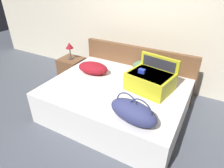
% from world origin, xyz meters
% --- Properties ---
extents(ground_plane, '(12.00, 12.00, 0.00)m').
position_xyz_m(ground_plane, '(0.00, 0.00, 0.00)').
color(ground_plane, '#4C515B').
extents(back_wall, '(8.00, 0.10, 2.60)m').
position_xyz_m(back_wall, '(0.00, 1.65, 1.30)').
color(back_wall, beige).
rests_on(back_wall, ground).
extents(bed, '(1.97, 1.54, 0.50)m').
position_xyz_m(bed, '(0.00, 0.40, 0.25)').
color(bed, silver).
rests_on(bed, ground).
extents(headboard, '(2.01, 0.08, 0.86)m').
position_xyz_m(headboard, '(0.00, 1.21, 0.43)').
color(headboard, brown).
rests_on(headboard, ground).
extents(hard_case_large, '(0.67, 0.58, 0.44)m').
position_xyz_m(hard_case_large, '(0.45, 0.57, 0.65)').
color(hard_case_large, gold).
rests_on(hard_case_large, bed).
extents(duffel_bag, '(0.64, 0.41, 0.33)m').
position_xyz_m(duffel_bag, '(0.52, -0.17, 0.62)').
color(duffel_bag, navy).
rests_on(duffel_bag, bed).
extents(pillow_near_headboard, '(0.52, 0.30, 0.22)m').
position_xyz_m(pillow_near_headboard, '(0.25, 1.02, 0.61)').
color(pillow_near_headboard, '#4C724C').
rests_on(pillow_near_headboard, bed).
extents(pillow_center_head, '(0.53, 0.35, 0.19)m').
position_xyz_m(pillow_center_head, '(-0.53, 0.60, 0.60)').
color(pillow_center_head, maroon).
rests_on(pillow_center_head, bed).
extents(nightstand, '(0.44, 0.40, 0.49)m').
position_xyz_m(nightstand, '(-1.26, 0.92, 0.24)').
color(nightstand, brown).
rests_on(nightstand, ground).
extents(table_lamp, '(0.14, 0.14, 0.32)m').
position_xyz_m(table_lamp, '(-1.26, 0.92, 0.73)').
color(table_lamp, '#3F3833').
rests_on(table_lamp, nightstand).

